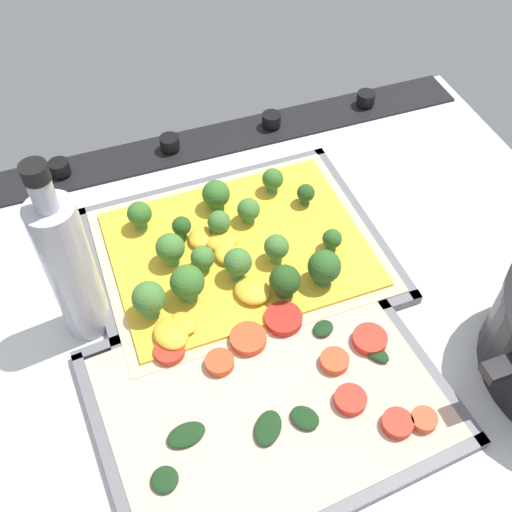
{
  "coord_description": "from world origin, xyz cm",
  "views": [
    {
      "loc": [
        19.47,
        39.67,
        58.09
      ],
      "look_at": [
        4.64,
        -1.3,
        6.07
      ],
      "focal_mm": 42.76,
      "sensor_mm": 36.0,
      "label": 1
    }
  ],
  "objects_px": {
    "baking_tray_front": "(239,255)",
    "oil_bottle": "(70,268)",
    "veggie_pizza_back": "(274,394)",
    "broccoli_pizza": "(234,252)",
    "baking_tray_back": "(270,401)"
  },
  "relations": [
    {
      "from": "veggie_pizza_back",
      "to": "oil_bottle",
      "type": "bearing_deg",
      "value": -44.4
    },
    {
      "from": "baking_tray_back",
      "to": "broccoli_pizza",
      "type": "bearing_deg",
      "value": -97.57
    },
    {
      "from": "baking_tray_front",
      "to": "oil_bottle",
      "type": "bearing_deg",
      "value": 10.18
    },
    {
      "from": "veggie_pizza_back",
      "to": "broccoli_pizza",
      "type": "bearing_deg",
      "value": -96.04
    },
    {
      "from": "baking_tray_back",
      "to": "oil_bottle",
      "type": "distance_m",
      "value": 0.25
    },
    {
      "from": "veggie_pizza_back",
      "to": "baking_tray_back",
      "type": "bearing_deg",
      "value": 28.05
    },
    {
      "from": "baking_tray_back",
      "to": "oil_bottle",
      "type": "bearing_deg",
      "value": -45.89
    },
    {
      "from": "baking_tray_front",
      "to": "baking_tray_back",
      "type": "relative_size",
      "value": 0.96
    },
    {
      "from": "veggie_pizza_back",
      "to": "oil_bottle",
      "type": "relative_size",
      "value": 1.45
    },
    {
      "from": "baking_tray_front",
      "to": "broccoli_pizza",
      "type": "xyz_separation_m",
      "value": [
        0.01,
        0.01,
        0.02
      ]
    },
    {
      "from": "veggie_pizza_back",
      "to": "oil_bottle",
      "type": "xyz_separation_m",
      "value": [
        0.16,
        -0.16,
        0.09
      ]
    },
    {
      "from": "baking_tray_front",
      "to": "oil_bottle",
      "type": "height_order",
      "value": "oil_bottle"
    },
    {
      "from": "broccoli_pizza",
      "to": "baking_tray_front",
      "type": "bearing_deg",
      "value": -138.66
    },
    {
      "from": "baking_tray_back",
      "to": "veggie_pizza_back",
      "type": "xyz_separation_m",
      "value": [
        -0.01,
        -0.0,
        0.01
      ]
    },
    {
      "from": "broccoli_pizza",
      "to": "veggie_pizza_back",
      "type": "relative_size",
      "value": 0.96
    }
  ]
}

